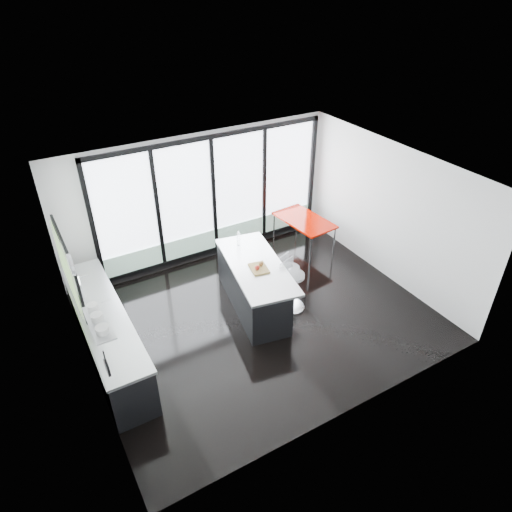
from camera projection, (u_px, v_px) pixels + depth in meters
floor at (259, 316)px, 8.55m from camera, size 6.00×5.00×0.00m
ceiling at (260, 177)px, 7.03m from camera, size 6.00×5.00×0.00m
wall_back at (212, 202)px, 9.76m from camera, size 6.00×0.09×2.80m
wall_front at (356, 343)px, 5.97m from camera, size 6.00×0.00×2.80m
wall_left at (75, 291)px, 6.65m from camera, size 0.26×5.00×2.80m
wall_right at (390, 213)px, 9.05m from camera, size 0.00×5.00×2.80m
counter_cabinets at (107, 334)px, 7.46m from camera, size 0.69×3.24×1.36m
island at (252, 285)px, 8.60m from camera, size 1.34×2.38×1.19m
bar_stool_near at (292, 291)px, 8.56m from camera, size 0.62×0.62×0.78m
bar_stool_far at (289, 282)px, 8.88m from camera, size 0.57×0.57×0.70m
red_table at (303, 234)px, 10.39m from camera, size 0.93×1.47×0.75m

